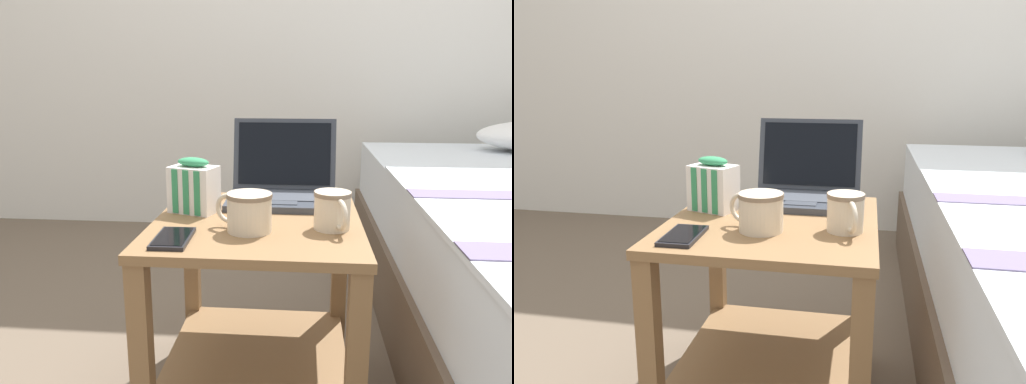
% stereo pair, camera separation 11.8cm
% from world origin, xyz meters
% --- Properties ---
extents(bedside_table, '(0.51, 0.56, 0.51)m').
position_xyz_m(bedside_table, '(0.00, 0.00, 0.33)').
color(bedside_table, olive).
rests_on(bedside_table, ground_plane).
extents(laptop, '(0.30, 0.27, 0.22)m').
position_xyz_m(laptop, '(0.05, 0.20, 0.56)').
color(laptop, '#333842').
rests_on(laptop, bedside_table).
extents(mug_front_left, '(0.09, 0.12, 0.09)m').
position_xyz_m(mug_front_left, '(0.18, -0.06, 0.56)').
color(mug_front_left, beige).
rests_on(mug_front_left, bedside_table).
extents(mug_front_right, '(0.14, 0.11, 0.09)m').
position_xyz_m(mug_front_right, '(-0.01, -0.10, 0.56)').
color(mug_front_right, beige).
rests_on(mug_front_right, bedside_table).
extents(snack_bag, '(0.14, 0.11, 0.14)m').
position_xyz_m(snack_bag, '(-0.17, 0.06, 0.58)').
color(snack_bag, white).
rests_on(snack_bag, bedside_table).
extents(cell_phone, '(0.08, 0.14, 0.01)m').
position_xyz_m(cell_phone, '(-0.17, -0.18, 0.51)').
color(cell_phone, black).
rests_on(cell_phone, bedside_table).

